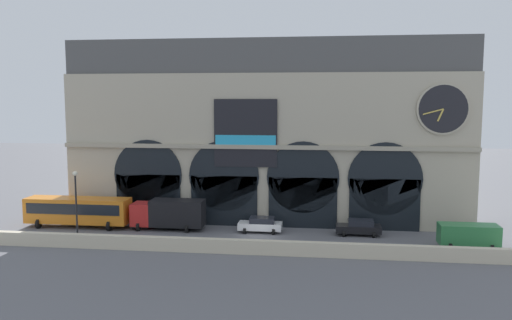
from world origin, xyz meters
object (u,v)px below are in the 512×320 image
Objects in this scene: bus_west at (78,210)px; van_east at (468,235)px; street_lamp_quayside at (76,198)px; box_truck_midwest at (169,213)px; car_mideast at (359,227)px; car_center at (261,224)px.

bus_west reaches higher than van_east.
van_east is at bearing 5.49° from street_lamp_quayside.
box_truck_midwest reaches higher than bus_west.
box_truck_midwest is 1.70× the size of car_mideast.
car_center is at bearing 170.35° from van_east.
street_lamp_quayside is (-16.29, -6.70, 3.61)m from car_center.
bus_west is 19.40m from car_center.
van_east is (28.83, -3.22, -0.45)m from box_truck_midwest.
bus_west reaches higher than car_mideast.
box_truck_midwest is 1.70× the size of car_center.
van_east is (9.49, -3.39, 0.44)m from car_mideast.
car_center is (19.37, 0.26, -0.98)m from bus_west.
street_lamp_quayside reaches higher than van_east.
box_truck_midwest is 29.01m from van_east.
street_lamp_quayside reaches higher than car_center.
van_east is at bearing -19.66° from car_mideast.
bus_west is 2.12× the size of van_east.
box_truck_midwest is 9.57m from car_center.
street_lamp_quayside is at bearing -135.49° from box_truck_midwest.
car_mideast is (29.18, 0.37, -0.98)m from bus_west.
box_truck_midwest reaches higher than van_east.
car_center is (9.53, 0.06, -0.90)m from box_truck_midwest.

